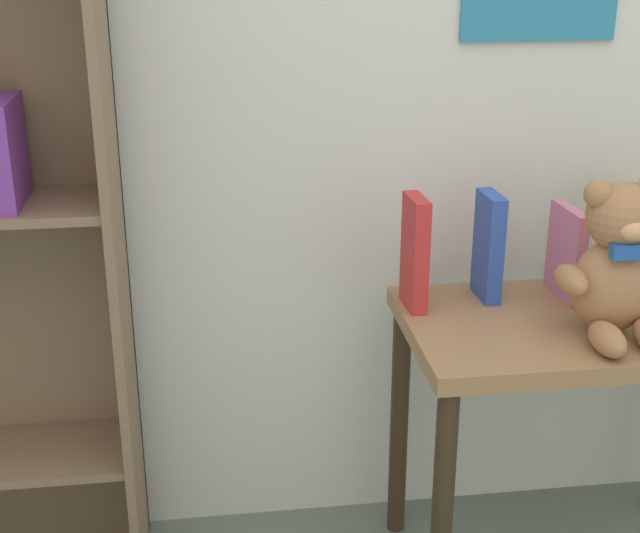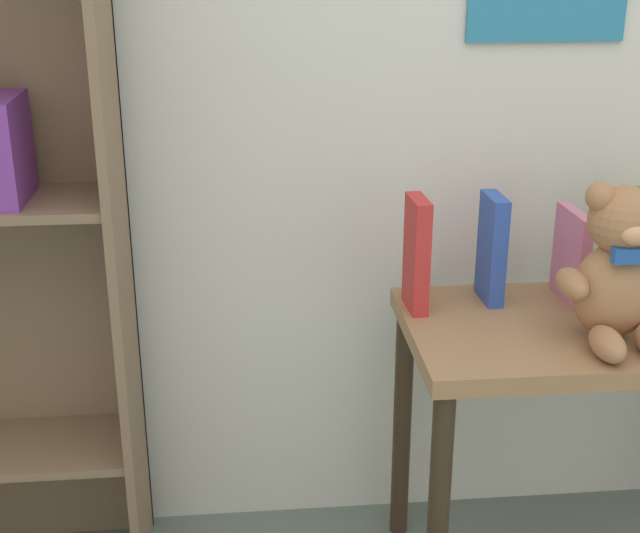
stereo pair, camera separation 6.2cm
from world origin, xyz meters
The scene contains 6 objects.
display_table centered at (0.29, 1.18, 0.50)m, with size 0.70×0.42×0.60m.
teddy_bear centered at (0.31, 1.11, 0.73)m, with size 0.23×0.21×0.30m.
book_standing_red centered at (-0.03, 1.28, 0.71)m, with size 0.03×0.10×0.23m, color red.
book_standing_blue centered at (0.13, 1.31, 0.71)m, with size 0.03×0.10×0.22m, color #2D51B7.
book_standing_pink centered at (0.29, 1.30, 0.69)m, with size 0.02×0.14×0.19m, color #D17093.
book_standing_green centered at (0.45, 1.31, 0.70)m, with size 0.03×0.15×0.21m, color #33934C.
Camera 1 is at (-0.43, -0.32, 1.30)m, focal length 50.00 mm.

